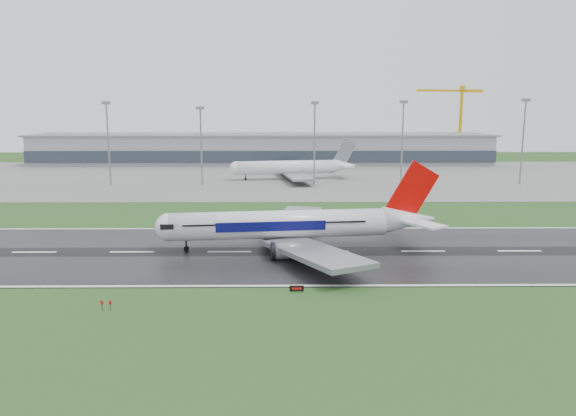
{
  "coord_description": "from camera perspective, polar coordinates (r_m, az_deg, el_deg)",
  "views": [
    {
      "loc": [
        11.02,
        -107.26,
        28.99
      ],
      "look_at": [
        12.19,
        12.0,
        7.0
      ],
      "focal_mm": 33.58,
      "sensor_mm": 36.0,
      "label": 1
    }
  ],
  "objects": [
    {
      "name": "floodmast_1",
      "position": [
        218.14,
        -18.47,
        6.32
      ],
      "size": [
        0.64,
        0.64,
        30.65
      ],
      "primitive_type": "cylinder",
      "color": "gray",
      "rests_on": "ground"
    },
    {
      "name": "floodmast_2",
      "position": [
        210.11,
        -9.17,
        6.33
      ],
      "size": [
        0.64,
        0.64,
        28.76
      ],
      "primitive_type": "cylinder",
      "color": "gray",
      "rests_on": "ground"
    },
    {
      "name": "tower_crane",
      "position": [
        323.45,
        17.78,
        8.54
      ],
      "size": [
        41.17,
        14.55,
        41.98
      ],
      "primitive_type": null,
      "rotation": [
        0.0,
        0.0,
        0.3
      ],
      "color": "#D5A008",
      "rests_on": "ground"
    },
    {
      "name": "runway_sign",
      "position": [
        87.53,
        0.93,
        -8.54
      ],
      "size": [
        2.3,
        0.77,
        1.04
      ],
      "primitive_type": null,
      "rotation": [
        0.0,
        0.0,
        0.22
      ],
      "color": "black",
      "rests_on": "ground"
    },
    {
      "name": "parked_airliner",
      "position": [
        224.85,
        0.35,
        5.1
      ],
      "size": [
        61.69,
        58.6,
        15.92
      ],
      "primitive_type": null,
      "rotation": [
        0.0,
        0.0,
        0.16
      ],
      "color": "white",
      "rests_on": "apron"
    },
    {
      "name": "floodmast_5",
      "position": [
        227.33,
        23.59,
        6.27
      ],
      "size": [
        0.64,
        0.64,
        31.72
      ],
      "primitive_type": "cylinder",
      "color": "gray",
      "rests_on": "ground"
    },
    {
      "name": "apron",
      "position": [
        234.32,
        -3.26,
        3.33
      ],
      "size": [
        400.0,
        130.0,
        0.08
      ],
      "primitive_type": "cube",
      "color": "slate",
      "rests_on": "ground"
    },
    {
      "name": "main_airliner",
      "position": [
        112.23,
        1.16,
        0.09
      ],
      "size": [
        64.92,
        62.44,
        17.43
      ],
      "primitive_type": null,
      "rotation": [
        0.0,
        0.0,
        0.11
      ],
      "color": "white",
      "rests_on": "runway"
    },
    {
      "name": "terminal",
      "position": [
        293.26,
        -2.73,
        6.23
      ],
      "size": [
        240.0,
        36.0,
        15.0
      ],
      "primitive_type": "cube",
      "color": "gray",
      "rests_on": "ground"
    },
    {
      "name": "runway",
      "position": [
        111.64,
        -6.23,
        -4.64
      ],
      "size": [
        400.0,
        45.0,
        0.1
      ],
      "primitive_type": "cube",
      "color": "black",
      "rests_on": "ground"
    },
    {
      "name": "floodmast_4",
      "position": [
        212.72,
        11.99,
        6.59
      ],
      "size": [
        0.64,
        0.64,
        31.02
      ],
      "primitive_type": "cylinder",
      "color": "gray",
      "rests_on": "ground"
    },
    {
      "name": "ground",
      "position": [
        111.66,
        -6.23,
        -4.67
      ],
      "size": [
        520.0,
        520.0,
        0.0
      ],
      "primitive_type": "plane",
      "color": "#204619",
      "rests_on": "ground"
    },
    {
      "name": "floodmast_3",
      "position": [
        208.07,
        2.82,
        6.67
      ],
      "size": [
        0.64,
        0.64,
        30.65
      ],
      "primitive_type": "cylinder",
      "color": "gray",
      "rests_on": "ground"
    }
  ]
}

